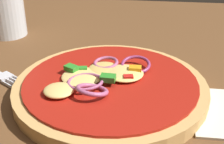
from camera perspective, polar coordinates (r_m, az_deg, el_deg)
dining_table at (r=0.40m, az=5.76°, el=-6.37°), size 1.11×0.89×0.03m
pizza at (r=0.39m, az=-0.50°, el=-2.57°), size 0.24×0.24×0.03m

